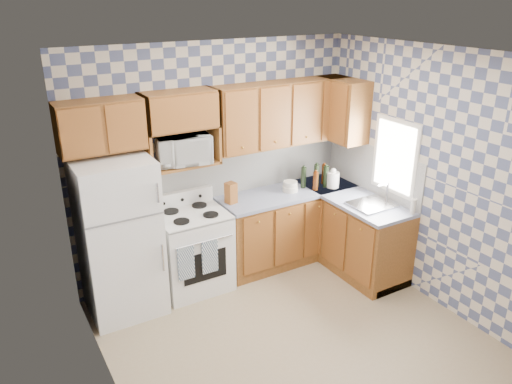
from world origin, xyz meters
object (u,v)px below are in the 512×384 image
stove_body (193,251)px  electric_kettle (333,180)px  microwave (183,149)px  refrigerator (119,238)px

stove_body → electric_kettle: (1.84, -0.15, 0.57)m
microwave → electric_kettle: (1.82, -0.32, -0.59)m
microwave → electric_kettle: microwave is taller
refrigerator → electric_kettle: refrigerator is taller
stove_body → electric_kettle: electric_kettle is taller
stove_body → refrigerator: bearing=-178.2°
refrigerator → microwave: size_ratio=2.97×
stove_body → electric_kettle: bearing=-4.7°
refrigerator → stove_body: refrigerator is taller
stove_body → microwave: size_ratio=1.59×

